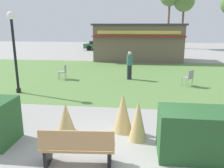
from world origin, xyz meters
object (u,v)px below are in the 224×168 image
park_bench (78,147)px  person_strolling (130,65)px  food_kiosk (138,42)px  cafe_chair_west (64,71)px  cafe_chair_east (189,77)px  parked_car_center_slot (139,46)px  tree_right_bg (184,2)px  lamppost_mid (14,43)px  parked_car_west_slot (100,45)px

park_bench → person_strolling: bearing=85.2°
food_kiosk → person_strolling: 8.25m
park_bench → person_strolling: 9.10m
cafe_chair_west → food_kiosk: bearing=63.4°
cafe_chair_east → park_bench: bearing=-117.2°
cafe_chair_east → cafe_chair_west: bearing=173.5°
food_kiosk → parked_car_center_slot: food_kiosk is taller
person_strolling → parked_car_center_slot: (0.47, 16.42, -0.22)m
park_bench → tree_right_bg: size_ratio=0.22×
park_bench → food_kiosk: size_ratio=0.21×
lamppost_mid → cafe_chair_west: lamppost_mid is taller
lamppost_mid → person_strolling: bearing=33.9°
food_kiosk → tree_right_bg: (6.01, 12.38, 4.63)m
park_bench → food_kiosk: food_kiosk is taller
parked_car_center_slot → parked_car_west_slot: bearing=179.9°
park_bench → parked_car_center_slot: (1.22, 25.48, 0.16)m
lamppost_mid → cafe_chair_west: size_ratio=4.27×
lamppost_mid → food_kiosk: lamppost_mid is taller
cafe_chair_east → parked_car_center_slot: (-2.76, 17.71, 0.12)m
food_kiosk → person_strolling: bearing=-92.9°
lamppost_mid → food_kiosk: 13.01m
person_strolling → food_kiosk: bearing=-63.9°
lamppost_mid → person_strolling: (5.22, 3.51, -1.55)m
park_bench → lamppost_mid: (-4.47, 5.55, 1.93)m
lamppost_mid → tree_right_bg: size_ratio=0.49×
park_bench → cafe_chair_east: park_bench is taller
food_kiosk → cafe_chair_east: bearing=-73.4°
parked_car_center_slot → person_strolling: bearing=-91.6°
park_bench → food_kiosk: bearing=86.1°
parked_car_west_slot → parked_car_center_slot: size_ratio=1.02×
cafe_chair_east → parked_car_west_slot: (-7.81, 17.71, 0.12)m
park_bench → parked_car_center_slot: 25.51m
food_kiosk → cafe_chair_east: (2.82, -9.49, -1.15)m
lamppost_mid → parked_car_center_slot: bearing=74.1°
parked_car_center_slot → tree_right_bg: 9.20m
cafe_chair_east → parked_car_west_slot: 19.36m
lamppost_mid → person_strolling: lamppost_mid is taller
food_kiosk → cafe_chair_east: food_kiosk is taller
lamppost_mid → cafe_chair_east: 8.94m
lamppost_mid → person_strolling: size_ratio=2.25×
cafe_chair_west → person_strolling: size_ratio=0.53×
cafe_chair_west → person_strolling: person_strolling is taller
person_strolling → parked_car_center_slot: size_ratio=0.40×
lamppost_mid → parked_car_west_slot: size_ratio=0.87×
parked_car_west_slot → tree_right_bg: 13.05m
food_kiosk → parked_car_center_slot: size_ratio=1.91×
park_bench → lamppost_mid: bearing=128.8°
park_bench → tree_right_bg: 31.05m
parked_car_center_slot → lamppost_mid: bearing=-105.9°
person_strolling → cafe_chair_east: bearing=-172.8°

